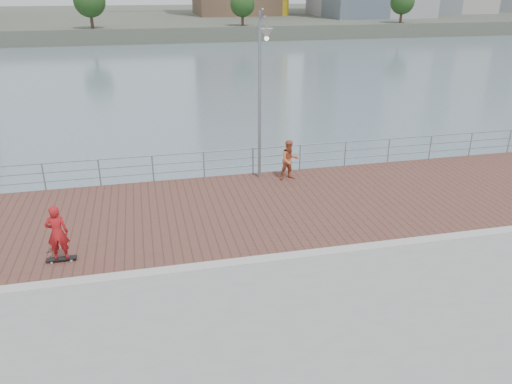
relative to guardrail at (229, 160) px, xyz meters
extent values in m
plane|color=slate|center=(0.00, -7.00, -2.69)|extent=(400.00, 400.00, 0.00)
cube|color=brown|center=(0.00, -3.40, -0.68)|extent=(40.00, 6.80, 0.02)
cube|color=#B7B5AD|center=(0.00, -7.00, -0.66)|extent=(40.00, 0.40, 0.06)
cube|color=#4C5142|center=(0.00, 115.50, -1.44)|extent=(320.00, 95.00, 2.50)
cylinder|color=#8C9EA8|center=(-7.18, 0.00, -0.14)|extent=(0.06, 0.06, 1.10)
cylinder|color=#8C9EA8|center=(-5.13, 0.00, -0.14)|extent=(0.06, 0.06, 1.10)
cylinder|color=#8C9EA8|center=(-3.08, 0.00, -0.14)|extent=(0.06, 0.06, 1.10)
cylinder|color=#8C9EA8|center=(-1.03, 0.00, -0.14)|extent=(0.06, 0.06, 1.10)
cylinder|color=#8C9EA8|center=(1.03, 0.00, -0.14)|extent=(0.06, 0.06, 1.10)
cylinder|color=#8C9EA8|center=(3.08, 0.00, -0.14)|extent=(0.06, 0.06, 1.10)
cylinder|color=#8C9EA8|center=(5.13, 0.00, -0.14)|extent=(0.06, 0.06, 1.10)
cylinder|color=#8C9EA8|center=(7.18, 0.00, -0.14)|extent=(0.06, 0.06, 1.10)
cylinder|color=#8C9EA8|center=(9.24, 0.00, -0.14)|extent=(0.06, 0.06, 1.10)
cylinder|color=#8C9EA8|center=(11.29, 0.00, -0.14)|extent=(0.06, 0.06, 1.10)
cylinder|color=#8C9EA8|center=(13.34, 0.00, -0.14)|extent=(0.06, 0.06, 1.10)
cylinder|color=#8C9EA8|center=(0.00, 0.00, 0.41)|extent=(39.00, 0.05, 0.05)
cylinder|color=#8C9EA8|center=(0.00, 0.00, 0.03)|extent=(39.00, 0.05, 0.05)
cylinder|color=#8C9EA8|center=(0.00, 0.00, -0.33)|extent=(39.00, 0.05, 0.05)
cylinder|color=gray|center=(1.19, -0.50, 2.43)|extent=(0.12, 0.12, 6.24)
cylinder|color=gray|center=(1.19, -1.02, 5.55)|extent=(0.07, 1.04, 0.07)
cone|color=#B2B2AD|center=(1.19, -1.54, 5.34)|extent=(0.46, 0.46, 0.36)
cube|color=black|center=(-5.92, -5.77, -0.59)|extent=(0.84, 0.22, 0.03)
cylinder|color=beige|center=(-6.19, -5.84, -0.64)|extent=(0.06, 0.04, 0.06)
cylinder|color=beige|center=(-5.65, -5.84, -0.64)|extent=(0.06, 0.04, 0.06)
cylinder|color=beige|center=(-6.19, -5.69, -0.64)|extent=(0.06, 0.04, 0.06)
cylinder|color=beige|center=(-5.65, -5.69, -0.64)|extent=(0.06, 0.04, 0.06)
imported|color=#AB161A|center=(-5.92, -5.77, 0.24)|extent=(0.61, 0.40, 1.65)
imported|color=#C25F39|center=(2.32, -0.98, 0.14)|extent=(0.86, 0.71, 1.62)
cylinder|color=#473323|center=(-10.00, 70.00, 1.76)|extent=(0.50, 0.50, 3.90)
sphere|color=#193814|center=(-10.00, 70.00, 3.99)|extent=(5.02, 5.02, 5.02)
cylinder|color=#473323|center=(15.00, 70.00, 1.44)|extent=(0.50, 0.50, 3.27)
sphere|color=#193814|center=(15.00, 70.00, 3.31)|extent=(4.20, 4.20, 4.20)
cylinder|color=#473323|center=(45.00, 70.00, 1.51)|extent=(0.50, 0.50, 3.40)
sphere|color=#193814|center=(45.00, 70.00, 3.45)|extent=(4.37, 4.37, 4.37)
camera|label=1|loc=(-3.29, -19.18, 6.73)|focal=35.00mm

